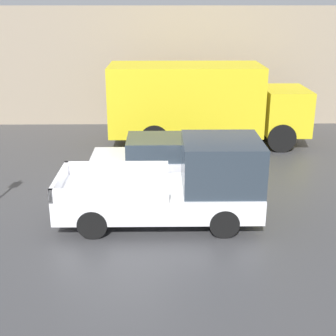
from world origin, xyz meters
name	(u,v)px	position (x,y,z in m)	size (l,w,h in m)	color
ground_plane	(121,214)	(0.00, 0.00, 0.00)	(60.00, 60.00, 0.00)	#3D3D3F
building_wall	(137,67)	(0.00, 9.84, 2.62)	(28.00, 0.15, 5.23)	gray
pickup_truck	(181,185)	(1.61, -0.39, 1.00)	(5.12, 2.09, 2.19)	silver
car	(163,159)	(1.16, 2.49, 0.73)	(4.44, 1.88, 1.42)	silver
delivery_truck	(201,101)	(2.65, 6.59, 1.72)	(7.68, 2.52, 3.13)	gold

